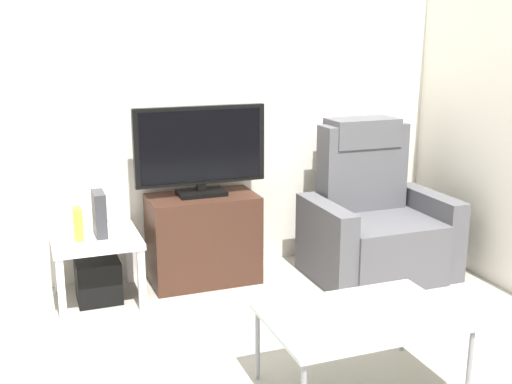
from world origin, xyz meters
TOP-DOWN VIEW (x-y plane):
  - ground_plane at (0.00, 0.00)m, footprint 6.40×6.40m
  - wall_back at (0.00, 1.13)m, footprint 6.40×0.06m
  - tv_stand at (-0.01, 0.86)m, footprint 0.73×0.41m
  - television at (-0.01, 0.88)m, footprint 0.89×0.20m
  - recliner_armchair at (1.18, 0.61)m, footprint 0.98×0.78m
  - side_table at (-0.73, 0.78)m, footprint 0.54×0.54m
  - subwoofer_box at (-0.73, 0.78)m, footprint 0.27×0.27m
  - book_upright at (-0.83, 0.76)m, footprint 0.05×0.11m
  - game_console at (-0.70, 0.79)m, footprint 0.07×0.20m
  - coffee_table at (0.31, -0.73)m, footprint 0.90×0.60m
  - cell_phone at (0.39, -0.70)m, footprint 0.13×0.17m

SIDE VIEW (x-z plane):
  - ground_plane at x=0.00m, z-range 0.00..0.00m
  - subwoofer_box at x=-0.73m, z-range 0.00..0.27m
  - tv_stand at x=-0.01m, z-range 0.00..0.61m
  - side_table at x=-0.73m, z-range 0.15..0.58m
  - coffee_table at x=0.31m, z-range 0.17..0.57m
  - recliner_armchair at x=1.18m, z-range -0.17..0.91m
  - cell_phone at x=0.39m, z-range 0.40..0.41m
  - book_upright at x=-0.83m, z-range 0.43..0.63m
  - game_console at x=-0.70m, z-range 0.43..0.71m
  - television at x=-0.01m, z-range 0.63..1.23m
  - wall_back at x=0.00m, z-range 0.00..2.60m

